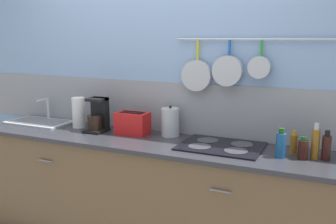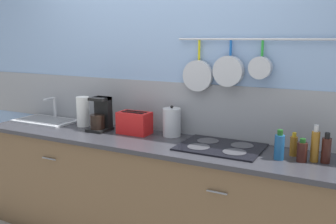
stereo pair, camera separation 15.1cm
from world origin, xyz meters
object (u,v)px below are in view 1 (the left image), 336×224
object	(u,v)px
paper_towel_roll	(79,112)
bottle_dish_soap	(281,145)
toaster	(132,123)
bottle_hot_sauce	(315,143)
kettle	(170,122)
bottle_vinegar	(326,147)
bottle_olive_oil	(294,144)
coffee_maker	(98,117)
bottle_cooking_wine	(303,149)

from	to	relation	value
paper_towel_roll	bottle_dish_soap	xyz separation A→B (m)	(1.75, -0.14, -0.05)
toaster	bottle_hot_sauce	size ratio (longest dim) A/B	1.18
bottle_dish_soap	bottle_hot_sauce	distance (m)	0.22
kettle	bottle_vinegar	distance (m)	1.18
bottle_olive_oil	bottle_hot_sauce	size ratio (longest dim) A/B	0.67
kettle	bottle_olive_oil	xyz separation A→B (m)	(0.96, -0.08, -0.04)
bottle_olive_oil	bottle_hot_sauce	xyz separation A→B (m)	(0.14, -0.06, 0.04)
paper_towel_roll	bottle_olive_oil	bearing A→B (deg)	-0.40
bottle_olive_oil	toaster	bearing A→B (deg)	179.92
toaster	bottle_dish_soap	bearing A→B (deg)	-6.08
coffee_maker	bottle_cooking_wine	size ratio (longest dim) A/B	1.87
paper_towel_roll	kettle	size ratio (longest dim) A/B	1.06
kettle	bottle_dish_soap	distance (m)	0.92
bottle_hot_sauce	bottle_vinegar	xyz separation A→B (m)	(0.07, 0.01, -0.02)
bottle_vinegar	toaster	bearing A→B (deg)	177.74
kettle	bottle_vinegar	bearing A→B (deg)	-6.72
kettle	bottle_cooking_wine	size ratio (longest dim) A/B	1.64
coffee_maker	kettle	world-z (taller)	coffee_maker
kettle	bottle_hot_sauce	xyz separation A→B (m)	(1.10, -0.15, -0.01)
toaster	bottle_vinegar	bearing A→B (deg)	-2.26
bottle_cooking_wine	bottle_hot_sauce	size ratio (longest dim) A/B	0.64
coffee_maker	bottle_dish_soap	xyz separation A→B (m)	(1.51, -0.09, -0.03)
coffee_maker	bottle_olive_oil	world-z (taller)	coffee_maker
paper_towel_roll	toaster	size ratio (longest dim) A/B	0.94
bottle_olive_oil	bottle_dish_soap	bearing A→B (deg)	-118.82
coffee_maker	bottle_dish_soap	distance (m)	1.52
toaster	bottle_vinegar	world-z (taller)	bottle_vinegar
bottle_dish_soap	bottle_cooking_wine	world-z (taller)	bottle_dish_soap
paper_towel_roll	kettle	xyz separation A→B (m)	(0.86, 0.07, -0.02)
bottle_olive_oil	paper_towel_roll	bearing A→B (deg)	179.60
bottle_cooking_wine	coffee_maker	bearing A→B (deg)	177.75
bottle_dish_soap	paper_towel_roll	bearing A→B (deg)	175.47
toaster	kettle	size ratio (longest dim) A/B	1.13
bottle_olive_oil	bottle_vinegar	size ratio (longest dim) A/B	0.81
paper_towel_roll	bottle_dish_soap	bearing A→B (deg)	-4.53
bottle_olive_oil	bottle_cooking_wine	distance (m)	0.12
bottle_dish_soap	bottle_vinegar	bearing A→B (deg)	14.14
bottle_vinegar	bottle_dish_soap	bearing A→B (deg)	-165.86
kettle	bottle_dish_soap	xyz separation A→B (m)	(0.89, -0.21, -0.03)
paper_towel_roll	bottle_hot_sauce	bearing A→B (deg)	-2.24
paper_towel_roll	bottle_hot_sauce	xyz separation A→B (m)	(1.96, -0.08, -0.03)
bottle_cooking_wine	toaster	bearing A→B (deg)	175.52
kettle	bottle_dish_soap	size ratio (longest dim) A/B	1.26
toaster	bottle_hot_sauce	distance (m)	1.41
coffee_maker	bottle_vinegar	world-z (taller)	coffee_maker
toaster	bottle_cooking_wine	bearing A→B (deg)	-4.48
kettle	bottle_vinegar	size ratio (longest dim) A/B	1.27
coffee_maker	bottle_cooking_wine	bearing A→B (deg)	-2.25
paper_towel_roll	coffee_maker	bearing A→B (deg)	-12.15
toaster	bottle_dish_soap	xyz separation A→B (m)	(1.20, -0.13, -0.00)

